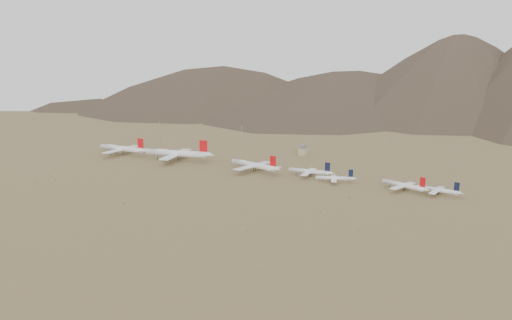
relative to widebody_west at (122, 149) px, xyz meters
The scene contains 16 objects.
ground 156.97m from the widebody_west, 10.23° to the right, with size 3000.00×3000.00×0.00m, color olive.
mountain_ridge 897.14m from the widebody_west, 79.97° to the left, with size 4400.00×1000.00×300.00m.
widebody_west is the anchor object (origin of this frame).
widebody_centre 75.43m from the widebody_west, ahead, with size 79.22×62.12×23.82m.
widebody_east 172.04m from the widebody_west, ahead, with size 62.31×49.04×18.83m.
narrowbody_a 228.98m from the widebody_west, ahead, with size 45.40×32.66×14.98m.
narrowbody_b 257.08m from the widebody_west, ahead, with size 35.82×26.73×12.32m.
narrowbody_c 318.03m from the widebody_west, ahead, with size 42.96×32.13×14.84m.
narrowbody_d 345.33m from the widebody_west, ahead, with size 38.63×28.16×12.83m.
control_tower 206.08m from the widebody_west, 26.56° to the left, with size 8.00×8.00×12.00m.
mast_far_west 93.48m from the widebody_west, 101.09° to the left, with size 2.00×0.60×25.70m.
mast_west 144.34m from the widebody_west, 48.01° to the left, with size 2.00×0.60×25.70m.
mast_centre 213.25m from the widebody_west, 20.33° to the left, with size 2.00×0.60×25.70m.
mast_east 294.68m from the widebody_west, 23.42° to the left, with size 2.00×0.60×25.70m.
mast_far_east 359.51m from the widebody_west, 15.08° to the left, with size 2.00×0.60×25.70m.
desert_scrub 167.78m from the widebody_west, 33.60° to the right, with size 405.69×177.73×0.89m.
Camera 1 is at (240.22, -398.01, 114.35)m, focal length 35.00 mm.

